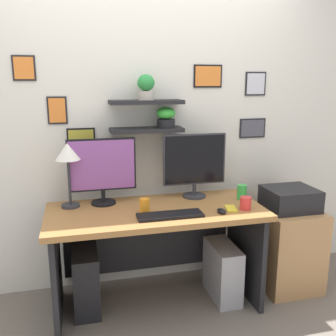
{
  "coord_description": "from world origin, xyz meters",
  "views": [
    {
      "loc": [
        -0.53,
        -2.48,
        1.63
      ],
      "look_at": [
        0.1,
        0.05,
        1.03
      ],
      "focal_mm": 40.27,
      "sensor_mm": 36.0,
      "label": 1
    }
  ],
  "objects": [
    {
      "name": "computer_tower_right",
      "position": [
        0.51,
        -0.02,
        0.21
      ],
      "size": [
        0.18,
        0.4,
        0.43
      ],
      "primitive_type": "cube",
      "color": "#99999E",
      "rests_on": "ground"
    },
    {
      "name": "desk",
      "position": [
        0.0,
        0.05,
        0.54
      ],
      "size": [
        1.53,
        0.68,
        0.75
      ],
      "color": "#9E6B38",
      "rests_on": "ground"
    },
    {
      "name": "monitor_right",
      "position": [
        0.35,
        0.22,
        1.02
      ],
      "size": [
        0.49,
        0.18,
        0.49
      ],
      "color": "#2D2D33",
      "rests_on": "desk"
    },
    {
      "name": "computer_mouse",
      "position": [
        0.42,
        -0.19,
        0.77
      ],
      "size": [
        0.06,
        0.09,
        0.03
      ],
      "primitive_type": "ellipsoid",
      "color": "black",
      "rests_on": "desk"
    },
    {
      "name": "desk_lamp",
      "position": [
        -0.59,
        0.19,
        1.12
      ],
      "size": [
        0.17,
        0.17,
        0.46
      ],
      "color": "#2D2D33",
      "rests_on": "desk"
    },
    {
      "name": "drawer_cabinet",
      "position": [
        1.08,
        0.02,
        0.32
      ],
      "size": [
        0.44,
        0.5,
        0.65
      ],
      "primitive_type": "cube",
      "color": "tan",
      "rests_on": "ground"
    },
    {
      "name": "printer",
      "position": [
        1.08,
        0.02,
        0.73
      ],
      "size": [
        0.38,
        0.34,
        0.17
      ],
      "primitive_type": "cube",
      "color": "black",
      "rests_on": "drawer_cabinet"
    },
    {
      "name": "ground_plane",
      "position": [
        0.0,
        0.0,
        0.0
      ],
      "size": [
        8.0,
        8.0,
        0.0
      ],
      "primitive_type": "plane",
      "color": "#70665B"
    },
    {
      "name": "water_cup",
      "position": [
        0.69,
        0.07,
        0.81
      ],
      "size": [
        0.07,
        0.07,
        0.11
      ],
      "primitive_type": "cylinder",
      "color": "green",
      "rests_on": "desk"
    },
    {
      "name": "back_wall_assembly",
      "position": [
        0.0,
        0.44,
        1.35
      ],
      "size": [
        4.4,
        0.24,
        2.7
      ],
      "color": "silver",
      "rests_on": "ground"
    },
    {
      "name": "pen_cup",
      "position": [
        -0.09,
        -0.05,
        0.8
      ],
      "size": [
        0.07,
        0.07,
        0.1
      ],
      "primitive_type": "cylinder",
      "color": "orange",
      "rests_on": "desk"
    },
    {
      "name": "monitor_left",
      "position": [
        -0.35,
        0.22,
        1.01
      ],
      "size": [
        0.49,
        0.18,
        0.48
      ],
      "color": "black",
      "rests_on": "desk"
    },
    {
      "name": "cell_phone",
      "position": [
        0.51,
        -0.13,
        0.76
      ],
      "size": [
        0.1,
        0.15,
        0.01
      ],
      "primitive_type": "cube",
      "rotation": [
        0.0,
        0.0,
        -0.22
      ],
      "color": "yellow",
      "rests_on": "desk"
    },
    {
      "name": "keyboard",
      "position": [
        0.06,
        -0.17,
        0.76
      ],
      "size": [
        0.44,
        0.14,
        0.02
      ],
      "primitive_type": "cube",
      "color": "black",
      "rests_on": "desk"
    },
    {
      "name": "computer_tower_left",
      "position": [
        -0.51,
        0.07,
        0.23
      ],
      "size": [
        0.18,
        0.4,
        0.46
      ],
      "primitive_type": "cube",
      "color": "black",
      "rests_on": "ground"
    },
    {
      "name": "coffee_mug",
      "position": [
        0.61,
        -0.16,
        0.8
      ],
      "size": [
        0.08,
        0.08,
        0.09
      ],
      "primitive_type": "cylinder",
      "color": "red",
      "rests_on": "desk"
    }
  ]
}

